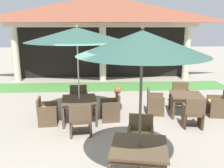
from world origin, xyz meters
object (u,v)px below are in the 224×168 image
Objects in this scene: patio_chair_mid_left_south at (80,121)px; patio_table_mid_right at (186,97)px; patio_chair_mid_right_west at (154,102)px; terracotta_urn at (118,90)px; patio_umbrella_near_foreground at (142,44)px; patio_umbrella_mid_left at (77,35)px; patio_table_mid_left at (79,102)px; patio_chair_near_foreground_north at (140,137)px; patio_chair_mid_left_east at (111,108)px; patio_chair_mid_right_south at (193,114)px; patio_chair_mid_right_east at (218,104)px; patio_chair_mid_right_north at (181,95)px; patio_table_near_foreground at (139,150)px; patio_chair_mid_left_north at (79,99)px; patio_chair_mid_left_west at (47,112)px.

patio_chair_mid_left_south reaches higher than patio_table_mid_right.
patio_chair_mid_right_west is 2.29× the size of terracotta_urn.
patio_umbrella_mid_left reaches higher than patio_umbrella_near_foreground.
patio_chair_mid_left_south is (0.10, -0.99, -0.23)m from patio_table_mid_left.
patio_chair_near_foreground_north is 0.31× the size of patio_umbrella_mid_left.
patio_chair_mid_left_south is (-0.88, -1.08, 0.02)m from patio_chair_mid_left_east.
patio_table_mid_right is 1.33× the size of patio_chair_mid_right_west.
patio_chair_mid_right_south reaches higher than patio_chair_mid_right_east.
patio_table_mid_left reaches higher than patio_table_mid_right.
patio_chair_near_foreground_north is 4.08m from patio_chair_mid_right_north.
patio_chair_mid_left_east is at bearing 35.60° from patio_chair_mid_right_north.
patio_chair_mid_left_east reaches higher than patio_table_near_foreground.
patio_chair_near_foreground_north reaches higher than patio_chair_mid_right_north.
patio_table_mid_right is 1.25× the size of patio_chair_mid_right_south.
patio_chair_mid_right_west is at bearing 72.57° from patio_umbrella_near_foreground.
patio_table_mid_left is 1.02m from patio_chair_mid_left_north.
patio_umbrella_mid_left reaches higher than patio_chair_mid_right_north.
patio_chair_mid_right_east reaches higher than terracotta_urn.
patio_chair_mid_left_south is 1.15× the size of patio_chair_mid_left_west.
patio_chair_near_foreground_north is 1.08× the size of patio_chair_mid_left_east.
patio_umbrella_near_foreground reaches higher than patio_chair_mid_left_east.
patio_chair_near_foreground_north is 0.79× the size of patio_table_mid_right.
patio_chair_mid_left_south is 4.32m from patio_chair_mid_right_north.
patio_umbrella_near_foreground reaches higher than patio_chair_mid_right_north.
patio_chair_mid_left_north is 0.94× the size of patio_chair_mid_left_south.
patio_chair_mid_right_west is (2.58, -0.41, -0.01)m from patio_chair_mid_left_north.
patio_umbrella_near_foreground is 2.51× the size of patio_table_mid_right.
patio_chair_mid_right_west reaches higher than patio_chair_mid_left_west.
patio_chair_mid_right_north is (3.68, 1.44, -0.26)m from patio_table_mid_left.
patio_table_near_foreground is 1.39× the size of patio_chair_mid_left_north.
patio_chair_mid_left_west is 0.70× the size of patio_table_mid_right.
patio_chair_mid_right_north reaches higher than terracotta_urn.
patio_umbrella_near_foreground is 3.43× the size of patio_chair_mid_left_east.
patio_umbrella_mid_left is 3.23× the size of patio_chair_mid_right_south.
patio_chair_mid_left_west is at bearing -174.26° from patio_umbrella_mid_left.
patio_chair_mid_right_south is 1.48m from patio_chair_mid_right_west.
patio_umbrella_mid_left is 2.44m from patio_chair_mid_left_south.
patio_table_mid_right is (2.16, 3.44, -2.00)m from patio_umbrella_near_foreground.
patio_chair_mid_left_west is (-0.98, -0.10, -0.27)m from patio_table_mid_left.
patio_umbrella_near_foreground is 3.49× the size of patio_chair_mid_right_east.
patio_chair_mid_left_east is 0.97× the size of patio_chair_mid_right_west.
patio_chair_near_foreground_north is 2.78m from patio_chair_mid_right_west.
patio_table_near_foreground is 4.58m from patio_chair_mid_right_east.
patio_chair_mid_right_north is at bearing 21.37° from patio_table_mid_left.
patio_chair_mid_left_east is 2.22× the size of terracotta_urn.
patio_table_mid_left is 1.30× the size of patio_chair_mid_right_west.
patio_table_mid_left is 0.98× the size of patio_table_mid_right.
patio_chair_near_foreground_north is at bearing -52.89° from patio_umbrella_mid_left.
patio_umbrella_near_foreground is 4.37m from patio_chair_mid_right_west.
patio_chair_mid_right_north is (-0.86, 1.20, -0.00)m from patio_chair_mid_right_east.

